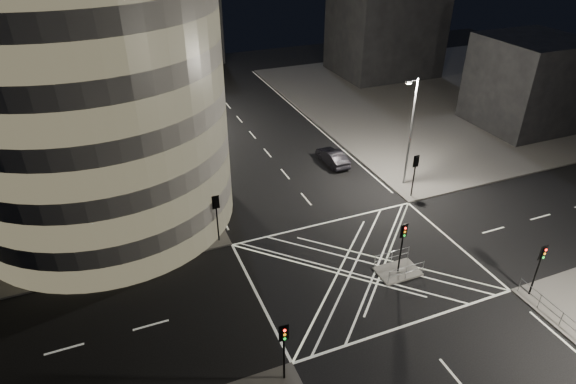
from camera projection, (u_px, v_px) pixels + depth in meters
name	position (u px, v px, depth m)	size (l,w,h in m)	color
ground	(362.00, 266.00, 34.68)	(120.00, 120.00, 0.00)	black
sidewalk_far_right	(450.00, 96.00, 65.50)	(42.00, 42.00, 0.15)	#5B5855
central_island	(398.00, 271.00, 34.10)	(3.00, 2.00, 0.15)	slate
office_tower_curved	(12.00, 55.00, 36.39)	(30.00, 29.00, 27.20)	gray
office_block_rear	(20.00, 19.00, 55.26)	(24.00, 16.00, 22.00)	gray
building_right_far	(385.00, 22.00, 70.98)	(14.00, 12.00, 15.00)	black
building_right_near	(527.00, 82.00, 54.47)	(10.00, 10.00, 10.00)	black
building_far_end	(159.00, 5.00, 74.91)	(18.00, 8.00, 18.00)	black
tree_a	(185.00, 177.00, 35.90)	(4.67, 4.67, 7.51)	black
tree_b	(169.00, 138.00, 40.34)	(5.27, 5.27, 8.50)	black
tree_c	(159.00, 125.00, 45.72)	(4.65, 4.65, 6.96)	black
tree_d	(150.00, 102.00, 50.33)	(5.20, 5.20, 7.59)	black
tree_e	(142.00, 88.00, 55.31)	(3.82, 3.82, 6.39)	black
traffic_signal_fl	(216.00, 210.00, 35.75)	(0.55, 0.22, 4.00)	black
traffic_signal_nl	(284.00, 342.00, 24.93)	(0.55, 0.22, 4.00)	black
traffic_signal_fr	(415.00, 168.00, 41.44)	(0.55, 0.22, 4.00)	black
traffic_signal_nr	(540.00, 261.00, 30.62)	(0.55, 0.22, 4.00)	black
traffic_signal_island	(403.00, 239.00, 32.64)	(0.55, 0.22, 4.00)	black
street_lamp_left_near	(189.00, 151.00, 38.33)	(1.25, 0.25, 10.00)	slate
street_lamp_left_far	(154.00, 84.00, 52.65)	(1.25, 0.25, 10.00)	slate
street_lamp_right_far	(410.00, 130.00, 42.05)	(1.25, 0.25, 10.00)	slate
railing_island_south	(406.00, 272.00, 33.06)	(2.80, 0.06, 1.10)	slate
railing_island_north	(392.00, 257.00, 34.49)	(2.80, 0.06, 1.10)	slate
sedan	(333.00, 157.00, 48.08)	(1.60, 4.58, 1.51)	black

